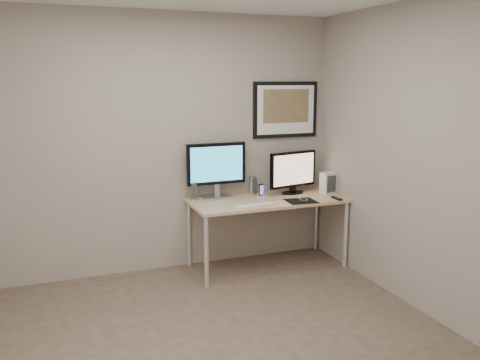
% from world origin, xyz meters
% --- Properties ---
extents(floor, '(3.60, 3.60, 0.00)m').
position_xyz_m(floor, '(0.00, 0.00, 0.00)').
color(floor, '#4A3A2E').
rests_on(floor, ground).
extents(room, '(3.60, 3.60, 3.60)m').
position_xyz_m(room, '(0.00, 0.45, 1.64)').
color(room, white).
rests_on(room, ground).
extents(desk, '(1.60, 0.70, 0.73)m').
position_xyz_m(desk, '(1.00, 1.35, 0.66)').
color(desk, '#A87551').
rests_on(desk, floor).
extents(framed_art, '(0.75, 0.04, 0.60)m').
position_xyz_m(framed_art, '(1.35, 1.68, 1.62)').
color(framed_art, black).
rests_on(framed_art, room).
extents(monitor_large, '(0.63, 0.21, 0.57)m').
position_xyz_m(monitor_large, '(0.53, 1.59, 1.05)').
color(monitor_large, '#A4A5A9').
rests_on(monitor_large, desk).
extents(monitor_tv, '(0.58, 0.18, 0.46)m').
position_xyz_m(monitor_tv, '(1.35, 1.48, 0.98)').
color(monitor_tv, black).
rests_on(monitor_tv, desk).
extents(speaker_left, '(0.10, 0.10, 0.19)m').
position_xyz_m(speaker_left, '(0.28, 1.59, 0.83)').
color(speaker_left, '#A4A5A9').
rests_on(speaker_left, desk).
extents(speaker_right, '(0.09, 0.09, 0.19)m').
position_xyz_m(speaker_right, '(0.94, 1.62, 0.83)').
color(speaker_right, '#A4A5A9').
rests_on(speaker_right, desk).
extents(phone_dock, '(0.09, 0.09, 0.14)m').
position_xyz_m(phone_dock, '(0.97, 1.45, 0.80)').
color(phone_dock, black).
rests_on(phone_dock, desk).
extents(keyboard, '(0.43, 0.15, 0.01)m').
position_xyz_m(keyboard, '(0.76, 1.13, 0.74)').
color(keyboard, silver).
rests_on(keyboard, desk).
extents(mousepad, '(0.31, 0.28, 0.00)m').
position_xyz_m(mousepad, '(1.28, 1.14, 0.73)').
color(mousepad, black).
rests_on(mousepad, desk).
extents(mouse, '(0.07, 0.11, 0.03)m').
position_xyz_m(mouse, '(1.30, 1.14, 0.75)').
color(mouse, black).
rests_on(mouse, mousepad).
extents(remote, '(0.05, 0.16, 0.02)m').
position_xyz_m(remote, '(1.67, 1.09, 0.74)').
color(remote, black).
rests_on(remote, desk).
extents(fan_unit, '(0.17, 0.14, 0.23)m').
position_xyz_m(fan_unit, '(1.72, 1.36, 0.84)').
color(fan_unit, silver).
rests_on(fan_unit, desk).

